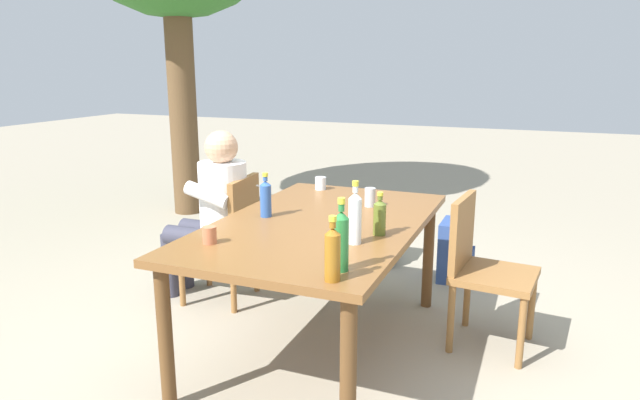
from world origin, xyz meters
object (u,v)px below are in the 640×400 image
(bottle_green, at_px, (341,240))
(chair_near_right, at_px, (481,264))
(bottle_amber, at_px, (332,253))
(backpack_by_far_side, at_px, (454,251))
(cup_glass, at_px, (321,183))
(cup_terracotta, at_px, (210,235))
(bottle_clear, at_px, (355,217))
(dining_table, at_px, (320,235))
(backpack_by_near_side, at_px, (379,239))
(chair_far_right, at_px, (229,232))
(bottle_blue, at_px, (266,198))
(bottle_olive, at_px, (380,217))
(cup_steel, at_px, (370,197))
(person_in_white_shirt, at_px, (214,207))

(bottle_green, bearing_deg, chair_near_right, -23.32)
(bottle_amber, height_order, backpack_by_far_side, bottle_amber)
(chair_near_right, height_order, cup_glass, chair_near_right)
(cup_terracotta, bearing_deg, bottle_clear, -67.99)
(backpack_by_far_side, bearing_deg, bottle_clear, 171.95)
(dining_table, relative_size, backpack_by_near_side, 4.14)
(chair_far_right, height_order, bottle_blue, bottle_blue)
(bottle_olive, bearing_deg, bottle_amber, -179.88)
(cup_steel, height_order, backpack_by_near_side, cup_steel)
(chair_near_right, height_order, backpack_by_near_side, chair_near_right)
(bottle_blue, bearing_deg, backpack_by_near_side, -8.63)
(chair_near_right, bearing_deg, bottle_clear, 143.31)
(chair_near_right, bearing_deg, chair_far_right, 90.03)
(chair_near_right, distance_m, backpack_by_far_side, 1.05)
(bottle_olive, bearing_deg, bottle_green, 179.38)
(dining_table, relative_size, bottle_olive, 8.07)
(chair_far_right, bearing_deg, bottle_clear, -122.06)
(chair_far_right, xyz_separation_m, bottle_blue, (-0.43, -0.51, 0.38))
(bottle_amber, height_order, backpack_by_near_side, bottle_amber)
(dining_table, distance_m, person_in_white_shirt, 1.02)
(cup_steel, bearing_deg, bottle_amber, -169.87)
(person_in_white_shirt, xyz_separation_m, backpack_by_near_side, (1.11, -0.85, -0.45))
(cup_steel, xyz_separation_m, cup_terracotta, (-0.98, 0.50, -0.02))
(dining_table, bearing_deg, bottle_clear, -135.00)
(cup_glass, height_order, backpack_by_near_side, cup_glass)
(bottle_clear, bearing_deg, cup_steel, 11.39)
(bottle_green, bearing_deg, bottle_amber, -176.47)
(person_in_white_shirt, relative_size, backpack_by_near_side, 2.74)
(bottle_amber, height_order, cup_steel, bottle_amber)
(bottle_blue, distance_m, cup_glass, 0.77)
(chair_far_right, xyz_separation_m, backpack_by_near_side, (1.10, -0.74, -0.28))
(bottle_olive, bearing_deg, person_in_white_shirt, 68.40)
(chair_near_right, xyz_separation_m, person_in_white_shirt, (-0.01, 1.77, 0.17))
(bottle_amber, bearing_deg, bottle_clear, 8.27)
(bottle_amber, relative_size, cup_steel, 2.36)
(chair_near_right, xyz_separation_m, bottle_clear, (-0.71, 0.53, 0.40))
(person_in_white_shirt, height_order, cup_steel, person_in_white_shirt)
(bottle_green, distance_m, bottle_amber, 0.12)
(bottle_green, bearing_deg, backpack_by_near_side, 11.73)
(bottle_clear, bearing_deg, bottle_olive, -20.86)
(dining_table, xyz_separation_m, bottle_olive, (-0.12, -0.37, 0.17))
(bottle_clear, xyz_separation_m, backpack_by_near_side, (1.81, 0.39, -0.69))
(chair_near_right, xyz_separation_m, bottle_blue, (-0.43, 1.15, 0.38))
(chair_near_right, distance_m, bottle_blue, 1.29)
(bottle_blue, bearing_deg, bottle_green, -133.35)
(cup_terracotta, distance_m, backpack_by_near_side, 2.17)
(dining_table, xyz_separation_m, backpack_by_far_side, (1.38, -0.54, -0.46))
(chair_far_right, relative_size, bottle_green, 2.78)
(dining_table, height_order, bottle_amber, bottle_amber)
(chair_far_right, xyz_separation_m, bottle_amber, (-1.20, -1.20, 0.39))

